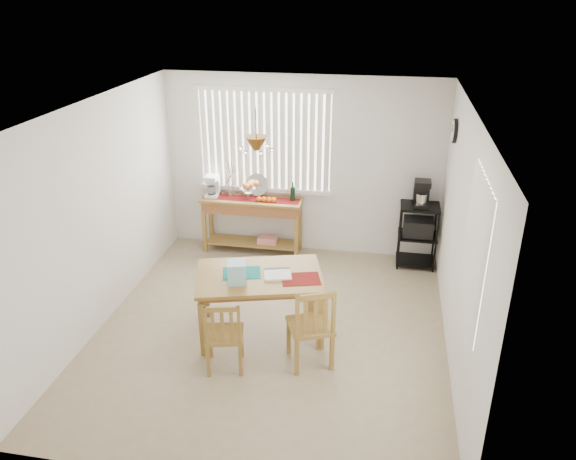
% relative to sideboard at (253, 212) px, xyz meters
% --- Properties ---
extents(ground, '(4.00, 4.50, 0.01)m').
position_rel_sideboard_xyz_m(ground, '(0.70, -2.02, -0.63)').
color(ground, tan).
extents(room_shell, '(4.20, 4.70, 2.70)m').
position_rel_sideboard_xyz_m(room_shell, '(0.71, -2.01, 1.07)').
color(room_shell, silver).
rests_on(room_shell, ground).
extents(sideboard, '(1.48, 0.42, 0.83)m').
position_rel_sideboard_xyz_m(sideboard, '(0.00, 0.00, 0.00)').
color(sideboard, olive).
rests_on(sideboard, ground).
extents(sideboard_items, '(1.41, 0.35, 0.64)m').
position_rel_sideboard_xyz_m(sideboard_items, '(-0.24, 0.01, 0.34)').
color(sideboard_items, maroon).
rests_on(sideboard_items, sideboard).
extents(wire_cart, '(0.54, 0.43, 0.91)m').
position_rel_sideboard_xyz_m(wire_cart, '(2.39, -0.03, -0.08)').
color(wire_cart, black).
rests_on(wire_cart, ground).
extents(cart_items, '(0.21, 0.26, 0.38)m').
position_rel_sideboard_xyz_m(cart_items, '(2.39, -0.02, 0.46)').
color(cart_items, black).
rests_on(cart_items, wire_cart).
extents(dining_table, '(1.58, 1.24, 0.75)m').
position_rel_sideboard_xyz_m(dining_table, '(0.59, -2.06, 0.04)').
color(dining_table, olive).
rests_on(dining_table, ground).
extents(table_items, '(1.16, 0.53, 0.24)m').
position_rel_sideboard_xyz_m(table_items, '(0.49, -2.21, 0.21)').
color(table_items, '#167F77').
rests_on(table_items, dining_table).
extents(chair_left, '(0.46, 0.46, 0.84)m').
position_rel_sideboard_xyz_m(chair_left, '(0.38, -2.80, -0.21)').
color(chair_left, olive).
rests_on(chair_left, ground).
extents(chair_right, '(0.58, 0.58, 0.95)m').
position_rel_sideboard_xyz_m(chair_right, '(1.25, -2.57, -0.16)').
color(chair_right, olive).
rests_on(chair_right, ground).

